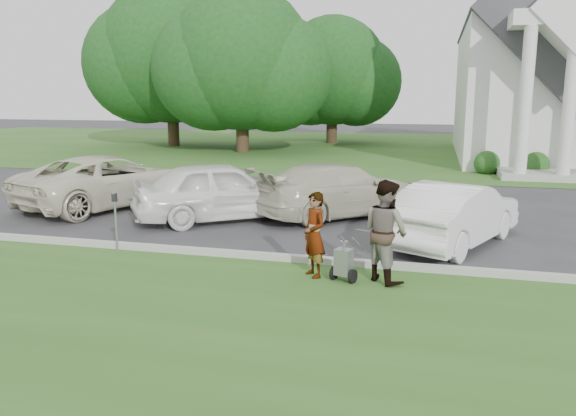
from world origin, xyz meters
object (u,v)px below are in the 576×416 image
at_px(church, 552,46).
at_px(parking_meter_near, 116,216).
at_px(tree_left, 241,65).
at_px(car_b, 222,191).
at_px(car_d, 455,214).
at_px(tree_back, 332,76).
at_px(car_a, 109,181).
at_px(person_right, 386,232).
at_px(striping_cart, 344,263).
at_px(car_c, 339,190).
at_px(tree_far, 170,60).
at_px(person_left, 314,235).

relative_size(church, parking_meter_near, 17.57).
height_order(tree_left, car_b, tree_left).
height_order(parking_meter_near, car_d, car_d).
bearing_deg(car_d, tree_back, -49.47).
bearing_deg(car_b, car_a, 40.37).
bearing_deg(person_right, striping_cart, 60.44).
xyz_separation_m(striping_cart, person_right, (0.72, 0.21, 0.58)).
xyz_separation_m(church, striping_cart, (-7.25, -23.52, -5.58)).
xyz_separation_m(car_c, car_d, (3.06, -2.47, -0.03)).
bearing_deg(tree_back, car_d, -74.02).
distance_m(tree_far, car_a, 22.03).
relative_size(tree_left, person_left, 6.62).
bearing_deg(car_d, tree_far, -26.71).
xyz_separation_m(person_left, car_d, (2.60, 3.10, -0.08)).
bearing_deg(tree_left, person_left, -67.59).
relative_size(striping_cart, car_c, 0.19).
xyz_separation_m(tree_back, car_d, (7.77, -27.16, -4.01)).
xyz_separation_m(person_right, parking_meter_near, (-5.64, 0.24, -0.07)).
xyz_separation_m(tree_far, car_a, (7.62, -20.08, -4.90)).
bearing_deg(tree_left, car_d, -58.42).
height_order(tree_left, car_a, tree_left).
relative_size(tree_left, car_c, 2.06).
xyz_separation_m(church, tree_far, (-23.01, 1.87, -0.25)).
bearing_deg(person_left, car_c, 144.13).
height_order(car_b, car_d, car_b).
bearing_deg(car_b, car_d, -136.38).
bearing_deg(tree_left, car_b, -72.44).
bearing_deg(car_b, car_c, -101.56).
relative_size(tree_left, car_d, 2.43).
relative_size(car_a, car_b, 1.19).
height_order(tree_back, car_b, tree_back).
xyz_separation_m(person_left, car_c, (-0.46, 5.57, -0.05)).
xyz_separation_m(car_b, car_d, (6.06, -1.09, -0.09)).
relative_size(tree_far, car_d, 2.66).
height_order(person_left, car_c, person_left).
height_order(tree_far, tree_back, tree_far).
distance_m(striping_cart, car_d, 3.83).
height_order(church, car_c, church).
xyz_separation_m(tree_far, car_c, (14.72, -19.69, -4.94)).
bearing_deg(car_c, car_d, -174.28).
bearing_deg(parking_meter_near, car_b, 77.23).
distance_m(person_right, car_d, 3.30).
height_order(striping_cart, car_c, car_c).
xyz_separation_m(church, person_right, (-6.53, -23.31, -5.00)).
distance_m(church, person_left, 25.19).
bearing_deg(car_b, tree_back, -32.37).
bearing_deg(parking_meter_near, tree_left, 102.43).
height_order(person_right, parking_meter_near, person_right).
bearing_deg(car_b, church, -66.62).
distance_m(car_c, car_d, 3.93).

